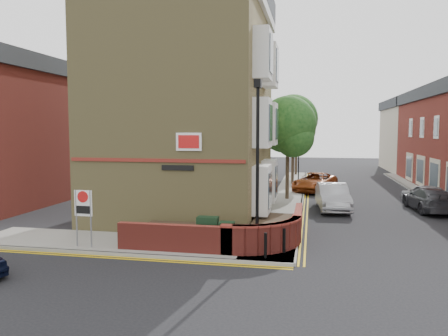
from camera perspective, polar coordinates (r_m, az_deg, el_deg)
ground at (r=15.71m, az=-2.17°, el=-12.07°), size 120.00×120.00×0.00m
pavement_corner at (r=18.15m, az=-11.99°, el=-9.64°), size 13.00×3.00×0.12m
pavement_main at (r=30.97m, az=8.43°, el=-3.51°), size 2.00×32.00×0.12m
kerb_side at (r=16.83m, az=-14.05°, el=-10.84°), size 13.00×0.15×0.12m
kerb_main_near at (r=30.94m, az=10.29°, el=-3.54°), size 0.15×32.00×0.12m
kerb_main_far at (r=28.95m, az=26.25°, el=-4.57°), size 0.15×40.00×0.12m
yellow_lines_side at (r=16.63m, az=-14.42°, el=-11.24°), size 13.00×0.28×0.01m
yellow_lines_main at (r=30.94m, az=10.75°, el=-3.65°), size 0.28×32.00×0.01m
corner_building at (r=23.54m, az=-4.42°, el=8.92°), size 8.95×10.40×13.60m
garden_wall at (r=18.06m, az=-0.29°, el=-9.80°), size 6.80×6.00×1.20m
lamppost at (r=15.97m, az=4.39°, el=0.43°), size 0.25×0.50×6.30m
utility_cabinet_large at (r=16.81m, az=-2.14°, el=-8.39°), size 0.80×0.45×1.20m
utility_cabinet_small at (r=16.37m, az=0.37°, el=-8.93°), size 0.55×0.40×1.10m
bollard_near at (r=15.61m, az=5.44°, el=-10.03°), size 0.11×0.11×0.90m
bollard_far at (r=16.33m, az=7.86°, el=-9.38°), size 0.11×0.11×0.90m
zone_sign at (r=17.59m, az=-17.90°, el=-4.96°), size 0.72×0.07×2.20m
far_terrace_cream at (r=53.73m, az=23.21°, el=4.00°), size 5.40×12.40×8.00m
tree_near at (r=28.69m, az=8.35°, el=5.13°), size 3.64×3.65×6.70m
tree_mid at (r=36.68m, az=9.03°, el=5.85°), size 4.03×4.03×7.42m
tree_far at (r=44.67m, az=9.45°, el=5.32°), size 3.81×3.81×7.00m
traffic_light_assembly at (r=39.66m, az=9.73°, el=2.28°), size 0.20×0.16×4.20m
silver_car_near at (r=25.95m, az=14.01°, el=-3.68°), size 1.98×4.75×1.53m
red_car_main at (r=33.47m, az=11.78°, el=-1.81°), size 3.80×5.56×1.41m
grey_car_far at (r=27.38m, az=25.23°, el=-3.74°), size 2.30×4.82×1.36m
silver_car_far at (r=29.70m, az=24.82°, el=-3.15°), size 2.62×4.06×1.29m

